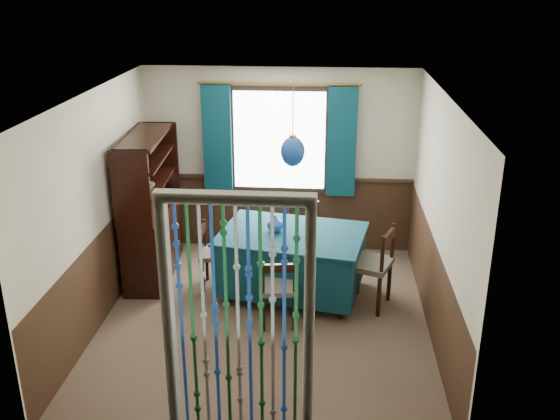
# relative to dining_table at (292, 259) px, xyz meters

# --- Properties ---
(floor) EXTENTS (4.00, 4.00, 0.00)m
(floor) POSITION_rel_dining_table_xyz_m (-0.25, -0.62, -0.46)
(floor) COLOR brown
(floor) RESTS_ON ground
(ceiling) EXTENTS (4.00, 4.00, 0.00)m
(ceiling) POSITION_rel_dining_table_xyz_m (-0.25, -0.62, 2.04)
(ceiling) COLOR silver
(ceiling) RESTS_ON ground
(wall_back) EXTENTS (3.60, 0.00, 3.60)m
(wall_back) POSITION_rel_dining_table_xyz_m (-0.25, 1.38, 0.79)
(wall_back) COLOR beige
(wall_back) RESTS_ON ground
(wall_front) EXTENTS (3.60, 0.00, 3.60)m
(wall_front) POSITION_rel_dining_table_xyz_m (-0.25, -2.62, 0.79)
(wall_front) COLOR beige
(wall_front) RESTS_ON ground
(wall_left) EXTENTS (0.00, 4.00, 4.00)m
(wall_left) POSITION_rel_dining_table_xyz_m (-2.05, -0.62, 0.79)
(wall_left) COLOR beige
(wall_left) RESTS_ON ground
(wall_right) EXTENTS (0.00, 4.00, 4.00)m
(wall_right) POSITION_rel_dining_table_xyz_m (1.55, -0.62, 0.79)
(wall_right) COLOR beige
(wall_right) RESTS_ON ground
(wainscot_back) EXTENTS (3.60, 0.00, 3.60)m
(wainscot_back) POSITION_rel_dining_table_xyz_m (-0.25, 1.36, 0.04)
(wainscot_back) COLOR #382315
(wainscot_back) RESTS_ON ground
(wainscot_front) EXTENTS (3.60, 0.00, 3.60)m
(wainscot_front) POSITION_rel_dining_table_xyz_m (-0.25, -2.61, 0.04)
(wainscot_front) COLOR #382315
(wainscot_front) RESTS_ON ground
(wainscot_left) EXTENTS (0.00, 4.00, 4.00)m
(wainscot_left) POSITION_rel_dining_table_xyz_m (-2.04, -0.62, 0.04)
(wainscot_left) COLOR #382315
(wainscot_left) RESTS_ON ground
(wainscot_right) EXTENTS (0.00, 4.00, 4.00)m
(wainscot_right) POSITION_rel_dining_table_xyz_m (1.53, -0.62, 0.04)
(wainscot_right) COLOR #382315
(wainscot_right) RESTS_ON ground
(window) EXTENTS (1.32, 0.12, 1.42)m
(window) POSITION_rel_dining_table_xyz_m (-0.25, 1.33, 1.09)
(window) COLOR black
(window) RESTS_ON wall_back
(doorway) EXTENTS (1.16, 0.12, 2.18)m
(doorway) POSITION_rel_dining_table_xyz_m (-0.25, -2.56, 0.59)
(doorway) COLOR silver
(doorway) RESTS_ON ground
(dining_table) EXTENTS (1.83, 1.42, 0.79)m
(dining_table) POSITION_rel_dining_table_xyz_m (0.00, 0.00, 0.00)
(dining_table) COLOR #0D3745
(dining_table) RESTS_ON floor
(chair_near) EXTENTS (0.46, 0.44, 0.83)m
(chair_near) POSITION_rel_dining_table_xyz_m (-0.10, -0.72, -0.02)
(chair_near) COLOR black
(chair_near) RESTS_ON floor
(chair_far) EXTENTS (0.47, 0.46, 0.87)m
(chair_far) POSITION_rel_dining_table_xyz_m (0.12, 0.73, 0.00)
(chair_far) COLOR black
(chair_far) RESTS_ON floor
(chair_left) EXTENTS (0.40, 0.42, 0.81)m
(chair_left) POSITION_rel_dining_table_xyz_m (-0.95, 0.12, -0.02)
(chair_left) COLOR black
(chair_left) RESTS_ON floor
(chair_right) EXTENTS (0.60, 0.62, 0.98)m
(chair_right) POSITION_rel_dining_table_xyz_m (0.93, -0.20, 0.06)
(chair_right) COLOR black
(chair_right) RESTS_ON floor
(sideboard) EXTENTS (0.57, 1.42, 1.82)m
(sideboard) POSITION_rel_dining_table_xyz_m (-1.79, 0.41, 0.17)
(sideboard) COLOR black
(sideboard) RESTS_ON floor
(pendant_lamp) EXTENTS (0.27, 0.27, 0.89)m
(pendant_lamp) POSITION_rel_dining_table_xyz_m (0.00, 0.00, 1.32)
(pendant_lamp) COLOR olive
(pendant_lamp) RESTS_ON ceiling
(vase_table) EXTENTS (0.23, 0.23, 0.18)m
(vase_table) POSITION_rel_dining_table_xyz_m (-0.20, 0.03, 0.43)
(vase_table) COLOR navy
(vase_table) RESTS_ON dining_table
(bowl_shelf) EXTENTS (0.27, 0.27, 0.05)m
(bowl_shelf) POSITION_rel_dining_table_xyz_m (-1.73, 0.15, 0.81)
(bowl_shelf) COLOR beige
(bowl_shelf) RESTS_ON sideboard
(vase_sideboard) EXTENTS (0.24, 0.24, 0.20)m
(vase_sideboard) POSITION_rel_dining_table_xyz_m (-1.73, 0.69, 0.55)
(vase_sideboard) COLOR beige
(vase_sideboard) RESTS_ON sideboard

